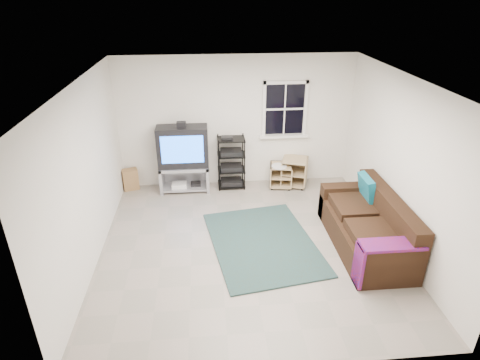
{
  "coord_description": "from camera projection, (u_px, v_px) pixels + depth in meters",
  "views": [
    {
      "loc": [
        -0.6,
        -5.26,
        3.74
      ],
      "look_at": [
        -0.1,
        0.4,
        0.96
      ],
      "focal_mm": 30.0,
      "sensor_mm": 36.0,
      "label": 1
    }
  ],
  "objects": [
    {
      "name": "sofa",
      "position": [
        368.0,
        228.0,
        6.23
      ],
      "size": [
        0.92,
        2.07,
        0.95
      ],
      "color": "black",
      "rests_on": "ground"
    },
    {
      "name": "side_table_right",
      "position": [
        281.0,
        174.0,
        8.15
      ],
      "size": [
        0.5,
        0.5,
        0.5
      ],
      "rotation": [
        0.0,
        0.0,
        -0.16
      ],
      "color": "tan",
      "rests_on": "ground"
    },
    {
      "name": "side_table_left",
      "position": [
        295.0,
        170.0,
        8.21
      ],
      "size": [
        0.63,
        0.63,
        0.58
      ],
      "rotation": [
        0.0,
        0.0,
        -0.34
      ],
      "color": "tan",
      "rests_on": "ground"
    },
    {
      "name": "tv_unit",
      "position": [
        183.0,
        153.0,
        7.79
      ],
      "size": [
        0.97,
        0.49,
        1.43
      ],
      "color": "#9A9AA1",
      "rests_on": "ground"
    },
    {
      "name": "paper_bag",
      "position": [
        131.0,
        179.0,
        8.05
      ],
      "size": [
        0.34,
        0.27,
        0.43
      ],
      "primitive_type": "cube",
      "rotation": [
        0.0,
        0.0,
        0.3
      ],
      "color": "#9E7547",
      "rests_on": "ground"
    },
    {
      "name": "shag_rug",
      "position": [
        263.0,
        243.0,
        6.42
      ],
      "size": [
        1.89,
        2.38,
        0.03
      ],
      "primitive_type": "cube",
      "rotation": [
        0.0,
        0.0,
        0.16
      ],
      "color": "black",
      "rests_on": "ground"
    },
    {
      "name": "room",
      "position": [
        285.0,
        113.0,
        7.85
      ],
      "size": [
        4.6,
        4.62,
        4.6
      ],
      "color": "gray",
      "rests_on": "ground"
    },
    {
      "name": "av_rack",
      "position": [
        231.0,
        165.0,
        8.04
      ],
      "size": [
        0.54,
        0.39,
        1.08
      ],
      "color": "black",
      "rests_on": "ground"
    }
  ]
}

